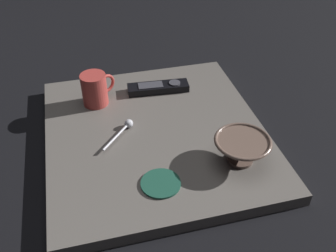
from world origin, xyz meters
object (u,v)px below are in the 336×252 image
Objects in this scene: cereal_bowl at (242,149)px; coffee_mug at (95,89)px; drink_coaster at (161,183)px; tv_remote_near at (158,88)px; teaspoon at (126,127)px.

cereal_bowl is 0.44m from coffee_mug.
drink_coaster is at bearing 16.36° from coffee_mug.
cereal_bowl is 1.48× the size of drink_coaster.
coffee_mug is at bearing -84.66° from tv_remote_near.
cereal_bowl is at bearing 43.20° from coffee_mug.
cereal_bowl is 1.36× the size of coffee_mug.
teaspoon is 0.20m from tv_remote_near.
drink_coaster is at bearing -12.45° from tv_remote_near.
cereal_bowl is at bearing 19.33° from tv_remote_near.
cereal_bowl is 0.36m from tv_remote_near.
teaspoon is at bearing -126.35° from cereal_bowl.
drink_coaster is (0.36, -0.08, -0.01)m from tv_remote_near.
teaspoon is 0.55× the size of tv_remote_near.
teaspoon and tv_remote_near have the same top height.
drink_coaster is at bearing -82.20° from cereal_bowl.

